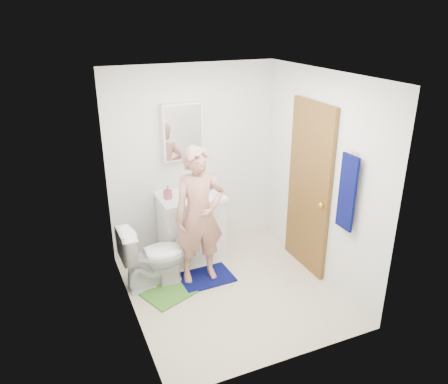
{
  "coord_description": "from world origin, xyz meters",
  "views": [
    {
      "loc": [
        -1.74,
        -3.82,
        2.94
      ],
      "look_at": [
        0.02,
        0.25,
        1.11
      ],
      "focal_mm": 35.0,
      "sensor_mm": 36.0,
      "label": 1
    }
  ],
  "objects_px": {
    "toilet": "(153,256)",
    "soap_dispenser": "(168,192)",
    "toothbrush_cup": "(210,185)",
    "towel": "(347,193)",
    "man": "(199,216)",
    "medicine_cabinet": "(182,131)",
    "vanity_cabinet": "(191,227)"
  },
  "relations": [
    {
      "from": "toilet",
      "to": "soap_dispenser",
      "type": "distance_m",
      "value": 0.79
    },
    {
      "from": "soap_dispenser",
      "to": "toothbrush_cup",
      "type": "bearing_deg",
      "value": 10.73
    },
    {
      "from": "towel",
      "to": "soap_dispenser",
      "type": "xyz_separation_m",
      "value": [
        -1.47,
        1.47,
        -0.31
      ]
    },
    {
      "from": "soap_dispenser",
      "to": "man",
      "type": "xyz_separation_m",
      "value": [
        0.2,
        -0.55,
        -0.11
      ]
    },
    {
      "from": "medicine_cabinet",
      "to": "toothbrush_cup",
      "type": "xyz_separation_m",
      "value": [
        0.3,
        -0.13,
        -0.7
      ]
    },
    {
      "from": "vanity_cabinet",
      "to": "soap_dispenser",
      "type": "relative_size",
      "value": 4.68
    },
    {
      "from": "man",
      "to": "towel",
      "type": "bearing_deg",
      "value": -33.88
    },
    {
      "from": "man",
      "to": "soap_dispenser",
      "type": "bearing_deg",
      "value": 112.07
    },
    {
      "from": "vanity_cabinet",
      "to": "toilet",
      "type": "distance_m",
      "value": 0.78
    },
    {
      "from": "medicine_cabinet",
      "to": "toilet",
      "type": "xyz_separation_m",
      "value": [
        -0.62,
        -0.7,
        -1.22
      ]
    },
    {
      "from": "vanity_cabinet",
      "to": "toilet",
      "type": "height_order",
      "value": "vanity_cabinet"
    },
    {
      "from": "vanity_cabinet",
      "to": "medicine_cabinet",
      "type": "distance_m",
      "value": 1.22
    },
    {
      "from": "towel",
      "to": "toilet",
      "type": "height_order",
      "value": "towel"
    },
    {
      "from": "towel",
      "to": "man",
      "type": "distance_m",
      "value": 1.62
    },
    {
      "from": "soap_dispenser",
      "to": "toothbrush_cup",
      "type": "xyz_separation_m",
      "value": [
        0.59,
        0.11,
        -0.04
      ]
    },
    {
      "from": "medicine_cabinet",
      "to": "towel",
      "type": "relative_size",
      "value": 0.87
    },
    {
      "from": "man",
      "to": "vanity_cabinet",
      "type": "bearing_deg",
      "value": 83.3
    },
    {
      "from": "towel",
      "to": "soap_dispenser",
      "type": "distance_m",
      "value": 2.1
    },
    {
      "from": "toilet",
      "to": "soap_dispenser",
      "type": "relative_size",
      "value": 4.45
    },
    {
      "from": "vanity_cabinet",
      "to": "toothbrush_cup",
      "type": "xyz_separation_m",
      "value": [
        0.3,
        0.1,
        0.5
      ]
    },
    {
      "from": "towel",
      "to": "medicine_cabinet",
      "type": "bearing_deg",
      "value": 124.61
    },
    {
      "from": "medicine_cabinet",
      "to": "towel",
      "type": "bearing_deg",
      "value": -55.39
    },
    {
      "from": "toilet",
      "to": "man",
      "type": "xyz_separation_m",
      "value": [
        0.53,
        -0.09,
        0.45
      ]
    },
    {
      "from": "vanity_cabinet",
      "to": "medicine_cabinet",
      "type": "height_order",
      "value": "medicine_cabinet"
    },
    {
      "from": "medicine_cabinet",
      "to": "man",
      "type": "height_order",
      "value": "medicine_cabinet"
    },
    {
      "from": "towel",
      "to": "toothbrush_cup",
      "type": "xyz_separation_m",
      "value": [
        -0.88,
        1.58,
        -0.35
      ]
    },
    {
      "from": "medicine_cabinet",
      "to": "towel",
      "type": "xyz_separation_m",
      "value": [
        1.18,
        -1.71,
        -0.35
      ]
    },
    {
      "from": "vanity_cabinet",
      "to": "medicine_cabinet",
      "type": "relative_size",
      "value": 1.14
    },
    {
      "from": "toothbrush_cup",
      "to": "man",
      "type": "bearing_deg",
      "value": -120.36
    },
    {
      "from": "towel",
      "to": "toothbrush_cup",
      "type": "height_order",
      "value": "towel"
    },
    {
      "from": "toilet",
      "to": "toothbrush_cup",
      "type": "bearing_deg",
      "value": -59.13
    },
    {
      "from": "towel",
      "to": "man",
      "type": "xyz_separation_m",
      "value": [
        -1.27,
        0.92,
        -0.42
      ]
    }
  ]
}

